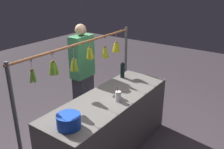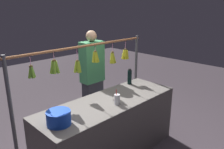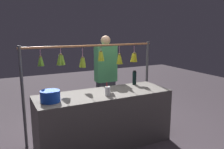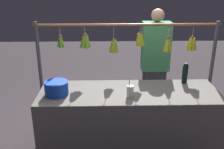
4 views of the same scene
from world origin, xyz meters
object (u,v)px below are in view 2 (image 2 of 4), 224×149
Objects in this scene: water_bottle at (130,77)px; vendor_person at (92,79)px; blue_bucket at (59,118)px; drink_cup at (117,99)px.

water_bottle is 0.68m from vendor_person.
blue_bucket is (1.50, 0.31, -0.04)m from water_bottle.
water_bottle is at bearing -150.73° from drink_cup.
blue_bucket is at bearing 36.61° from vendor_person.
drink_cup is (0.70, 0.39, -0.05)m from water_bottle.
vendor_person is (0.25, -0.62, -0.13)m from water_bottle.
drink_cup is at bearing 29.27° from water_bottle.
water_bottle is at bearing 112.00° from vendor_person.
water_bottle is 1.53m from blue_bucket.
water_bottle is at bearing -168.40° from blue_bucket.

